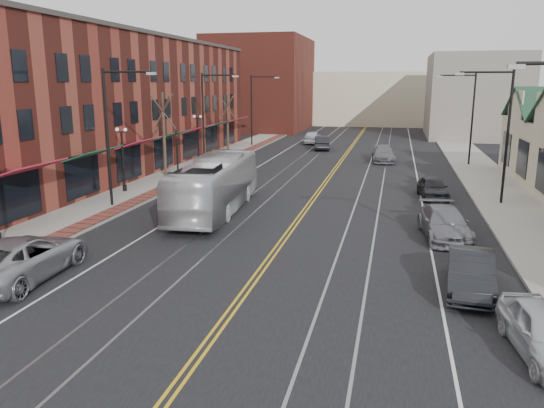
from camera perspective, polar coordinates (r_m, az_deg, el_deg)
The scene contains 26 objects.
ground at distance 15.07m, azimuth -8.41°, elevation -16.55°, with size 160.00×160.00×0.00m, color black.
sidewalk_left at distance 37.08m, azimuth -14.44°, elevation 1.21°, with size 4.00×120.00×0.15m, color gray.
sidewalk_right at distance 33.69m, azimuth 24.79°, elevation -0.76°, with size 4.00×120.00×0.15m, color gray.
building_left at distance 45.95m, azimuth -18.64°, elevation 9.98°, with size 10.00×50.00×11.00m, color maroon.
backdrop_left at distance 84.78m, azimuth -1.21°, elevation 12.75°, with size 14.00×18.00×14.00m, color maroon.
backdrop_mid at distance 97.30m, azimuth 10.41°, elevation 11.10°, with size 22.00×14.00×9.00m, color beige.
backdrop_right at distance 77.80m, azimuth 20.93°, elevation 10.78°, with size 12.00×16.00×11.00m, color slate.
streetlight_l_1 at distance 32.48m, azimuth -16.68°, elevation 8.29°, with size 3.33×0.25×8.00m.
streetlight_l_2 at distance 47.02m, azimuth -6.92°, elevation 10.03°, with size 3.33×0.25×8.00m.
streetlight_l_3 at distance 62.28m, azimuth -1.81°, elevation 10.83°, with size 3.33×0.25×8.00m.
streetlight_r_1 at distance 34.74m, azimuth 23.38°, elevation 8.05°, with size 3.33×0.25×8.00m.
streetlight_r_2 at distance 50.55m, azimuth 20.30°, elevation 9.53°, with size 3.33×0.25×8.00m.
lamppost_l_2 at distance 37.10m, azimuth -15.72°, elevation 4.48°, with size 0.84×0.28×4.27m.
lamppost_l_3 at distance 49.72m, azimuth -7.96°, elevation 6.89°, with size 0.84×0.28×4.27m.
tree_left_near at distance 42.14m, azimuth -11.55°, elevation 7.47°, with size 1.78×1.37×6.48m.
tree_left_far at distance 57.04m, azimuth -4.80°, elevation 8.83°, with size 1.66×1.28×6.02m.
manhole_far at distance 26.84m, azimuth -24.72°, elevation -3.87°, with size 0.60×0.60×0.02m, color #592D19.
traffic_signal at distance 39.68m, azimuth -10.16°, elevation 5.50°, with size 0.18×0.15×3.80m.
transit_bus at distance 30.70m, azimuth -6.11°, elevation 2.03°, with size 2.67×11.41×3.18m, color silver.
parked_suv at distance 22.53m, azimuth -25.24°, elevation -5.22°, with size 2.76×5.99×1.66m, color #9EA0A5.
parked_car_b at distance 20.39m, azimuth 20.58°, elevation -6.93°, with size 1.56×4.47×1.47m, color black.
parked_car_c at distance 26.89m, azimuth 18.06°, elevation -1.99°, with size 2.05×5.05×1.47m, color slate.
parked_car_d at distance 35.90m, azimuth 16.91°, elevation 1.69°, with size 1.65×4.10×1.40m, color black.
distant_car_left at distance 59.65m, azimuth 5.41°, elevation 6.57°, with size 1.61×4.62×1.52m, color black.
distant_car_right at distance 51.39m, azimuth 11.90°, elevation 5.29°, with size 2.07×5.09×1.48m, color slate.
distant_car_far at distance 65.29m, azimuth 4.37°, elevation 7.18°, with size 1.88×4.68×1.60m, color silver.
Camera 1 is at (5.01, -12.13, 7.40)m, focal length 35.00 mm.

